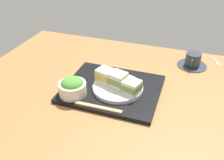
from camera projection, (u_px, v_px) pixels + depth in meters
ground_plane at (121, 95)px, 106.57cm from camera, size 140.00×100.00×3.00cm
serving_tray at (112, 89)px, 106.19cm from camera, size 40.07×32.99×1.77cm
sandwich_plate at (118, 88)px, 104.02cm from camera, size 21.09×21.09×1.64cm
sandwich_near at (105, 75)px, 105.50cm from camera, size 7.91×7.83×5.65cm
sandwich_middle at (118, 80)px, 101.88cm from camera, size 8.27×7.89×6.27cm
sandwich_far at (132, 87)px, 98.73cm from camera, size 8.09×7.94×5.13cm
salad_bowl at (72, 87)px, 99.55cm from camera, size 11.17×11.17×7.77cm
chopsticks_pair at (98, 107)px, 93.90cm from camera, size 18.96×1.72×0.70cm
coffee_cup at (193, 61)px, 123.33cm from camera, size 14.45×14.45×6.88cm
teaspoon at (217, 62)px, 127.42cm from camera, size 4.72×8.52×0.80cm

